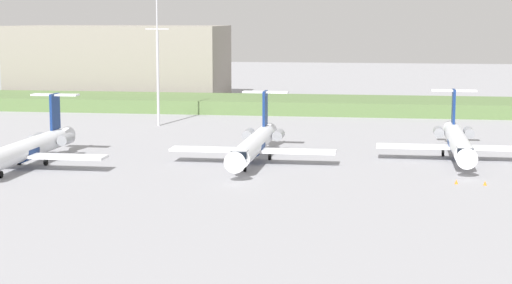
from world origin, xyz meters
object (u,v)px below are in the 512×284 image
at_px(regional_jet_second, 254,144).
at_px(safety_cone_mid_marker, 485,183).
at_px(safety_cone_front_marker, 456,182).
at_px(regional_jet_nearest, 26,149).
at_px(antenna_mast, 158,65).
at_px(regional_jet_third, 458,141).

bearing_deg(regional_jet_second, safety_cone_mid_marker, -23.33).
relative_size(safety_cone_front_marker, safety_cone_mid_marker, 1.00).
xyz_separation_m(regional_jet_nearest, safety_cone_front_marker, (55.89, -3.38, -2.26)).
bearing_deg(regional_jet_nearest, antenna_mast, 83.15).
bearing_deg(regional_jet_third, antenna_mast, 149.62).
bearing_deg(antenna_mast, safety_cone_mid_marker, -43.19).
bearing_deg(regional_jet_nearest, regional_jet_third, 15.80).
bearing_deg(antenna_mast, regional_jet_second, -57.62).
distance_m(safety_cone_front_marker, safety_cone_mid_marker, 3.35).
bearing_deg(safety_cone_front_marker, regional_jet_second, 154.70).
xyz_separation_m(regional_jet_nearest, antenna_mast, (5.60, 46.61, 8.68)).
xyz_separation_m(regional_jet_second, safety_cone_front_marker, (26.54, -12.55, -2.26)).
relative_size(regional_jet_nearest, safety_cone_mid_marker, 56.36).
height_order(regional_jet_nearest, antenna_mast, antenna_mast).
bearing_deg(regional_jet_nearest, safety_cone_front_marker, -3.46).
relative_size(regional_jet_second, antenna_mast, 1.14).
bearing_deg(safety_cone_mid_marker, safety_cone_front_marker, 174.29).
relative_size(regional_jet_nearest, regional_jet_third, 1.00).
relative_size(regional_jet_nearest, regional_jet_second, 1.00).
bearing_deg(safety_cone_mid_marker, regional_jet_nearest, 176.41).
height_order(regional_jet_nearest, safety_cone_mid_marker, regional_jet_nearest).
bearing_deg(regional_jet_second, antenna_mast, 122.38).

